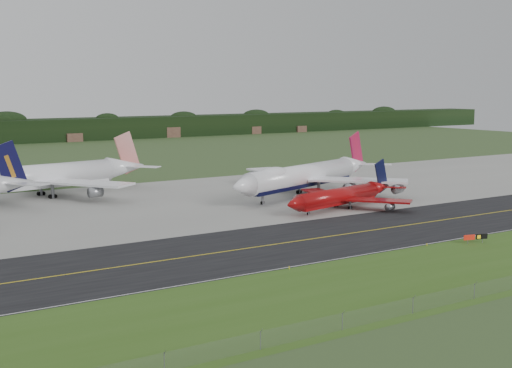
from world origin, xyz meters
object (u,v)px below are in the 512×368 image
object	(u,v)px
jet_ba_747	(306,175)
jet_star_tail	(45,177)
jet_red_737	(343,196)
taxiway_sign	(476,237)

from	to	relation	value
jet_ba_747	jet_star_tail	world-z (taller)	jet_star_tail
jet_red_737	taxiway_sign	distance (m)	44.65
jet_red_737	jet_star_tail	xyz separation A→B (m)	(-56.02, 57.19, 2.52)
jet_star_tail	taxiway_sign	world-z (taller)	jet_star_tail
jet_ba_747	taxiway_sign	world-z (taller)	jet_ba_747
taxiway_sign	jet_star_tail	bearing A→B (deg)	116.98
jet_star_tail	jet_ba_747	bearing A→B (deg)	-30.35
taxiway_sign	jet_red_737	bearing A→B (deg)	84.46
jet_red_737	taxiway_sign	bearing A→B (deg)	-95.54
jet_red_737	taxiway_sign	size ratio (longest dim) A/B	7.96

